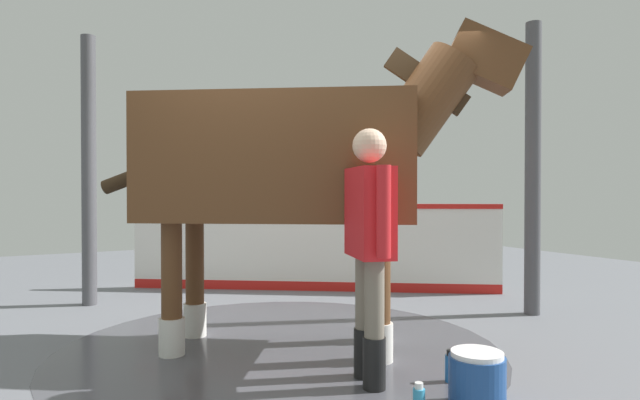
% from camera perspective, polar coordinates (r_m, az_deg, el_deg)
% --- Properties ---
extents(ground_plane, '(16.00, 16.00, 0.02)m').
position_cam_1_polar(ground_plane, '(4.57, -5.83, -15.47)').
color(ground_plane, slate).
extents(wet_patch, '(3.58, 3.58, 0.00)m').
position_cam_1_polar(wet_patch, '(4.42, -4.44, -15.87)').
color(wet_patch, '#4C4C54').
rests_on(wet_patch, ground).
extents(barrier_wall, '(2.75, 4.01, 1.13)m').
position_cam_1_polar(barrier_wall, '(6.76, -0.81, -5.56)').
color(barrier_wall, white).
rests_on(barrier_wall, ground).
extents(roof_post_near, '(0.16, 0.16, 3.04)m').
position_cam_1_polar(roof_post_near, '(5.85, 22.36, 3.19)').
color(roof_post_near, '#4C4C51').
rests_on(roof_post_near, ground).
extents(roof_post_far, '(0.16, 0.16, 3.04)m').
position_cam_1_polar(roof_post_far, '(6.42, -24.08, 2.96)').
color(roof_post_far, '#4C4C51').
rests_on(roof_post_far, ground).
extents(horse, '(2.21, 2.98, 2.61)m').
position_cam_1_polar(horse, '(4.23, -2.98, 4.08)').
color(horse, brown).
rests_on(horse, ground).
extents(handler, '(0.66, 0.36, 1.70)m').
position_cam_1_polar(handler, '(3.47, 5.46, -3.96)').
color(handler, black).
rests_on(handler, ground).
extents(wash_bucket, '(0.33, 0.33, 0.34)m').
position_cam_1_polar(wash_bucket, '(3.36, 16.89, -18.44)').
color(wash_bucket, '#1E478C').
rests_on(wash_bucket, ground).
extents(bottle_spray, '(0.07, 0.07, 0.22)m').
position_cam_1_polar(bottle_spray, '(3.75, 14.13, -17.40)').
color(bottle_spray, blue).
rests_on(bottle_spray, ground).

